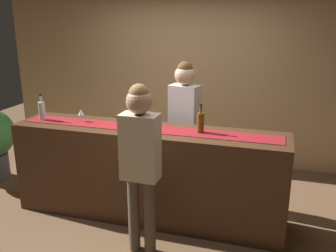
% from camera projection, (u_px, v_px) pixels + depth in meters
% --- Properties ---
extents(ground_plane, '(10.00, 10.00, 0.00)m').
position_uv_depth(ground_plane, '(148.00, 215.00, 4.23)').
color(ground_plane, brown).
extents(back_wall, '(6.00, 0.12, 2.90)m').
position_uv_depth(back_wall, '(189.00, 67.00, 5.55)').
color(back_wall, tan).
rests_on(back_wall, ground).
extents(bar_counter, '(2.98, 0.60, 1.04)m').
position_uv_depth(bar_counter, '(148.00, 173.00, 4.08)').
color(bar_counter, '#472B19').
rests_on(bar_counter, ground).
extents(counter_runner_cloth, '(2.83, 0.28, 0.01)m').
position_uv_depth(counter_runner_cloth, '(147.00, 128.00, 3.93)').
color(counter_runner_cloth, maroon).
rests_on(counter_runner_cloth, bar_counter).
extents(wine_bottle_clear, '(0.07, 0.07, 0.30)m').
position_uv_depth(wine_bottle_clear, '(42.00, 110.00, 4.22)').
color(wine_bottle_clear, '#B2C6C1').
rests_on(wine_bottle_clear, bar_counter).
extents(wine_bottle_amber, '(0.07, 0.07, 0.30)m').
position_uv_depth(wine_bottle_amber, '(200.00, 122.00, 3.76)').
color(wine_bottle_amber, brown).
rests_on(wine_bottle_amber, bar_counter).
extents(wine_glass_near_customer, '(0.07, 0.07, 0.14)m').
position_uv_depth(wine_glass_near_customer, '(122.00, 119.00, 3.90)').
color(wine_glass_near_customer, silver).
rests_on(wine_glass_near_customer, bar_counter).
extents(wine_glass_mid_counter, '(0.07, 0.07, 0.14)m').
position_uv_depth(wine_glass_mid_counter, '(81.00, 113.00, 4.16)').
color(wine_glass_mid_counter, silver).
rests_on(wine_glass_mid_counter, bar_counter).
extents(bartender, '(0.37, 0.27, 1.69)m').
position_uv_depth(bartender, '(184.00, 116.00, 4.38)').
color(bartender, '#26262B').
rests_on(bartender, ground).
extents(customer_sipping, '(0.34, 0.23, 1.64)m').
position_uv_depth(customer_sipping, '(140.00, 154.00, 3.30)').
color(customer_sipping, brown).
rests_on(customer_sipping, ground).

